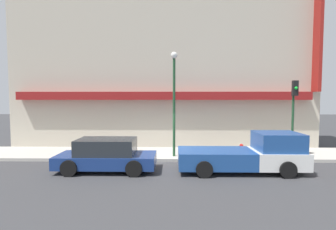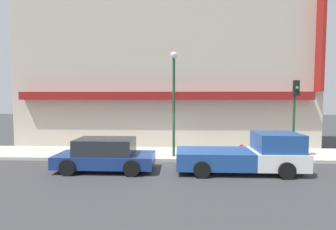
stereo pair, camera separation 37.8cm
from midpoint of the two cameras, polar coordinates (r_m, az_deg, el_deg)
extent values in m
plane|color=#38383A|center=(13.81, -2.38, -10.20)|extent=(80.00, 80.00, 0.00)
cube|color=#B7B2A8|center=(15.38, -2.02, -8.44)|extent=(36.00, 3.26, 0.17)
cube|color=#BCB29E|center=(18.32, -1.53, 11.34)|extent=(19.80, 3.00, 11.51)
cube|color=maroon|center=(16.36, -1.80, 4.20)|extent=(18.22, 0.60, 0.50)
cube|color=maroon|center=(18.83, 29.38, 15.86)|extent=(0.20, 0.80, 7.45)
cube|color=white|center=(12.87, 21.87, -8.75)|extent=(2.23, 1.99, 0.75)
cube|color=#1E478C|center=(12.72, 21.96, -5.35)|extent=(1.89, 1.83, 0.80)
cube|color=#1E478C|center=(12.17, 9.35, -9.24)|extent=(3.34, 1.99, 0.75)
cylinder|color=black|center=(13.85, 20.59, -8.90)|extent=(0.71, 0.22, 0.71)
cylinder|color=black|center=(12.05, 23.80, -10.86)|extent=(0.71, 0.22, 0.71)
cylinder|color=black|center=(13.12, 6.02, -9.38)|extent=(0.71, 0.22, 0.71)
cylinder|color=black|center=(11.20, 6.92, -11.68)|extent=(0.71, 0.22, 0.71)
cube|color=navy|center=(12.49, -14.05, -9.51)|extent=(4.45, 1.84, 0.55)
cube|color=#23282D|center=(12.36, -14.10, -6.67)|extent=(2.58, 1.65, 0.71)
cylinder|color=black|center=(13.12, -7.08, -9.38)|extent=(0.71, 0.22, 0.71)
cylinder|color=black|center=(11.36, -8.41, -11.46)|extent=(0.71, 0.22, 0.71)
cylinder|color=black|center=(13.78, -18.65, -8.91)|extent=(0.71, 0.22, 0.71)
cylinder|color=black|center=(12.12, -21.62, -10.73)|extent=(0.71, 0.22, 0.71)
cylinder|color=red|center=(14.59, 14.96, -7.82)|extent=(0.22, 0.22, 0.54)
sphere|color=red|center=(14.53, 14.99, -6.49)|extent=(0.21, 0.21, 0.21)
cylinder|color=#1E4728|center=(14.06, 0.56, 1.54)|extent=(0.14, 0.14, 5.24)
sphere|color=silver|center=(14.23, 0.57, 12.88)|extent=(0.36, 0.36, 0.36)
cylinder|color=#1E4728|center=(15.33, 24.88, -0.82)|extent=(0.12, 0.12, 4.07)
cube|color=black|center=(15.16, 25.29, 5.30)|extent=(0.28, 0.20, 0.80)
sphere|color=green|center=(15.05, 25.48, 5.31)|extent=(0.16, 0.16, 0.16)
camera|label=1|loc=(0.19, -90.74, -0.05)|focal=28.00mm
camera|label=2|loc=(0.19, 89.26, 0.05)|focal=28.00mm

